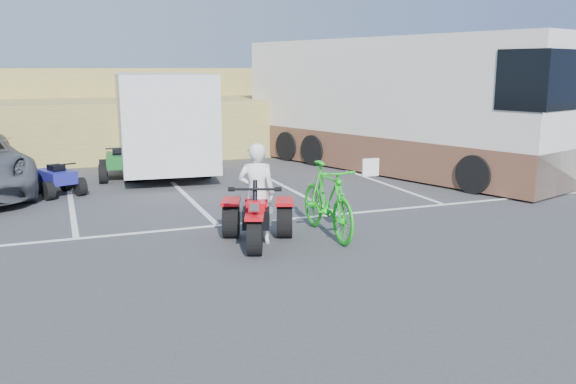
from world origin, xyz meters
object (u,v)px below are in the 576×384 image
object	(u,v)px
green_dirt_bike	(327,200)
cargo_trailer	(162,119)
rider	(257,193)
red_trike_atv	(257,245)
quad_atv_green	(120,179)
quad_atv_blue	(58,195)
rv_motorhome	(394,114)

from	to	relation	value
green_dirt_bike	cargo_trailer	xyz separation A→B (m)	(-1.64, 8.56, 0.90)
rider	green_dirt_bike	size ratio (longest dim) A/B	0.79
red_trike_atv	green_dirt_bike	bearing A→B (deg)	24.78
red_trike_atv	rider	world-z (taller)	rider
rider	quad_atv_green	bearing A→B (deg)	-56.67
cargo_trailer	quad_atv_green	distance (m)	2.38
rider	cargo_trailer	size ratio (longest dim) A/B	0.28
red_trike_atv	green_dirt_bike	xyz separation A→B (m)	(1.43, 0.10, 0.69)
red_trike_atv	rider	bearing A→B (deg)	90.00
red_trike_atv	quad_atv_blue	distance (m)	6.76
cargo_trailer	quad_atv_green	bearing A→B (deg)	-138.47
rv_motorhome	quad_atv_green	size ratio (longest dim) A/B	7.40
green_dirt_bike	quad_atv_green	distance (m)	8.12
green_dirt_bike	rv_motorhome	bearing A→B (deg)	52.37
red_trike_atv	quad_atv_green	bearing A→B (deg)	122.72
red_trike_atv	cargo_trailer	size ratio (longest dim) A/B	0.27
rv_motorhome	red_trike_atv	bearing A→B (deg)	-154.76
red_trike_atv	rv_motorhome	distance (m)	9.34
red_trike_atv	cargo_trailer	world-z (taller)	cargo_trailer
quad_atv_blue	green_dirt_bike	bearing A→B (deg)	-72.32
rider	green_dirt_bike	xyz separation A→B (m)	(1.38, -0.04, -0.22)
green_dirt_bike	cargo_trailer	size ratio (longest dim) A/B	0.35
quad_atv_blue	rider	bearing A→B (deg)	-81.32
red_trike_atv	quad_atv_green	xyz separation A→B (m)	(-1.62, 7.59, 0.00)
quad_atv_blue	rv_motorhome	bearing A→B (deg)	-18.38
green_dirt_bike	rider	bearing A→B (deg)	179.72
rv_motorhome	quad_atv_green	bearing A→B (deg)	152.68
green_dirt_bike	cargo_trailer	bearing A→B (deg)	102.17
rv_motorhome	green_dirt_bike	bearing A→B (deg)	-148.22
quad_atv_green	green_dirt_bike	bearing A→B (deg)	-62.86
green_dirt_bike	quad_atv_green	size ratio (longest dim) A/B	1.52
green_dirt_bike	quad_atv_blue	xyz separation A→B (m)	(-4.73, 5.80, -0.69)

